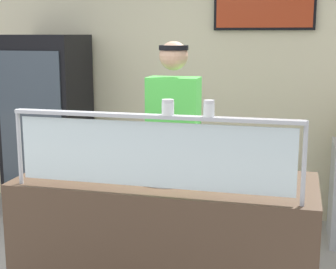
{
  "coord_description": "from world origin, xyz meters",
  "views": [
    {
      "loc": [
        1.64,
        -2.5,
        1.81
      ],
      "look_at": [
        0.9,
        0.41,
        1.21
      ],
      "focal_mm": 54.34,
      "sensor_mm": 36.0,
      "label": 1
    }
  ],
  "objects_px": {
    "pizza_tray": "(168,176)",
    "parmesan_shaker": "(168,108)",
    "pepper_flake_shaker": "(209,110)",
    "worker_figure": "(174,143)",
    "pizza_server": "(163,173)",
    "drink_fridge": "(48,126)"
  },
  "relations": [
    {
      "from": "worker_figure",
      "to": "drink_fridge",
      "type": "height_order",
      "value": "drink_fridge"
    },
    {
      "from": "pepper_flake_shaker",
      "to": "worker_figure",
      "type": "height_order",
      "value": "worker_figure"
    },
    {
      "from": "worker_figure",
      "to": "pizza_server",
      "type": "bearing_deg",
      "value": -81.29
    },
    {
      "from": "pizza_server",
      "to": "pepper_flake_shaker",
      "type": "distance_m",
      "value": 0.62
    },
    {
      "from": "drink_fridge",
      "to": "parmesan_shaker",
      "type": "bearing_deg",
      "value": -48.68
    },
    {
      "from": "pizza_tray",
      "to": "parmesan_shaker",
      "type": "xyz_separation_m",
      "value": [
        0.08,
        -0.31,
        0.46
      ]
    },
    {
      "from": "parmesan_shaker",
      "to": "pepper_flake_shaker",
      "type": "height_order",
      "value": "pepper_flake_shaker"
    },
    {
      "from": "pepper_flake_shaker",
      "to": "drink_fridge",
      "type": "relative_size",
      "value": 0.05
    },
    {
      "from": "pizza_server",
      "to": "worker_figure",
      "type": "relative_size",
      "value": 0.16
    },
    {
      "from": "pizza_tray",
      "to": "drink_fridge",
      "type": "distance_m",
      "value": 2.4
    },
    {
      "from": "pepper_flake_shaker",
      "to": "worker_figure",
      "type": "relative_size",
      "value": 0.05
    },
    {
      "from": "parmesan_shaker",
      "to": "drink_fridge",
      "type": "bearing_deg",
      "value": 131.32
    },
    {
      "from": "pizza_tray",
      "to": "worker_figure",
      "type": "distance_m",
      "value": 0.75
    },
    {
      "from": "parmesan_shaker",
      "to": "pepper_flake_shaker",
      "type": "bearing_deg",
      "value": 0.0
    },
    {
      "from": "pizza_tray",
      "to": "pepper_flake_shaker",
      "type": "distance_m",
      "value": 0.63
    },
    {
      "from": "pizza_tray",
      "to": "parmesan_shaker",
      "type": "relative_size",
      "value": 4.88
    },
    {
      "from": "worker_figure",
      "to": "pizza_tray",
      "type": "bearing_deg",
      "value": -78.83
    },
    {
      "from": "pizza_tray",
      "to": "pepper_flake_shaker",
      "type": "relative_size",
      "value": 4.68
    },
    {
      "from": "parmesan_shaker",
      "to": "pizza_tray",
      "type": "bearing_deg",
      "value": 103.92
    },
    {
      "from": "pepper_flake_shaker",
      "to": "worker_figure",
      "type": "bearing_deg",
      "value": 112.84
    },
    {
      "from": "pizza_tray",
      "to": "parmesan_shaker",
      "type": "bearing_deg",
      "value": -76.08
    },
    {
      "from": "parmesan_shaker",
      "to": "drink_fridge",
      "type": "distance_m",
      "value": 2.73
    }
  ]
}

